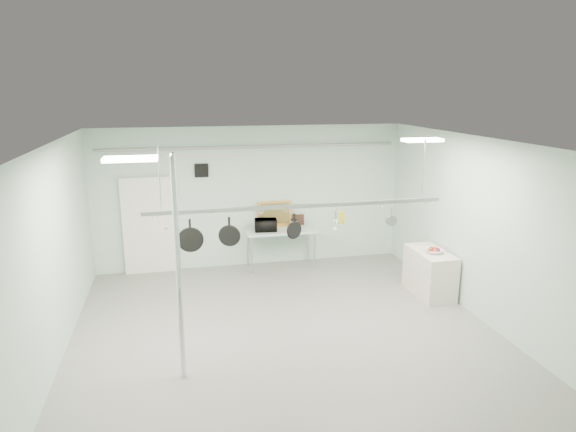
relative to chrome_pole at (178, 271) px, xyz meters
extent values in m
plane|color=gray|center=(1.70, 0.60, -1.60)|extent=(8.00, 8.00, 0.00)
cube|color=silver|center=(1.70, 0.60, 1.59)|extent=(7.00, 8.00, 0.02)
cube|color=#ABCDC0|center=(1.70, 4.59, 0.00)|extent=(7.00, 0.02, 3.20)
cube|color=#ABCDC0|center=(5.19, 0.60, 0.00)|extent=(0.02, 8.00, 3.20)
cube|color=silver|center=(-0.60, 4.54, -0.55)|extent=(1.10, 0.10, 2.20)
cube|color=black|center=(0.60, 4.57, 0.65)|extent=(0.30, 0.04, 0.30)
cylinder|color=gray|center=(1.70, 4.50, 1.15)|extent=(6.60, 0.07, 0.07)
cylinder|color=silver|center=(0.00, 0.00, 0.00)|extent=(0.08, 0.08, 3.20)
cube|color=#AAC8B6|center=(2.30, 4.20, -0.72)|extent=(1.60, 0.70, 0.05)
cylinder|color=#B7B7BC|center=(1.58, 3.92, -1.17)|extent=(0.04, 0.04, 0.86)
cylinder|color=#B7B7BC|center=(1.58, 4.48, -1.17)|extent=(0.04, 0.04, 0.86)
cylinder|color=#B7B7BC|center=(3.02, 3.92, -1.17)|extent=(0.04, 0.04, 0.86)
cylinder|color=#B7B7BC|center=(3.02, 4.48, -1.17)|extent=(0.04, 0.04, 0.86)
cube|color=beige|center=(4.85, 2.00, -1.15)|extent=(0.60, 1.20, 0.90)
cube|color=#B7B7BC|center=(1.90, 0.90, 0.60)|extent=(4.80, 0.06, 0.06)
cylinder|color=#B7B7BC|center=(-0.20, 0.90, 1.10)|extent=(0.02, 0.02, 0.94)
cylinder|color=#B7B7BC|center=(4.00, 0.90, 1.10)|extent=(0.02, 0.02, 0.94)
cube|color=white|center=(-0.50, -0.20, 1.56)|extent=(0.65, 0.30, 0.05)
cube|color=white|center=(4.10, 1.20, 1.56)|extent=(0.65, 0.30, 0.05)
imported|color=black|center=(1.95, 4.15, -0.56)|extent=(0.52, 0.38, 0.27)
cylinder|color=silver|center=(2.61, 4.20, -0.60)|extent=(0.16, 0.16, 0.19)
cube|color=gold|center=(2.22, 4.50, -0.41)|extent=(0.78, 0.13, 0.58)
cube|color=black|center=(2.76, 4.50, -0.57)|extent=(0.30, 0.10, 0.25)
imported|color=white|center=(4.84, 1.88, -0.66)|extent=(0.41, 0.41, 0.08)
camera|label=1|loc=(0.02, -6.73, 2.40)|focal=32.00mm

